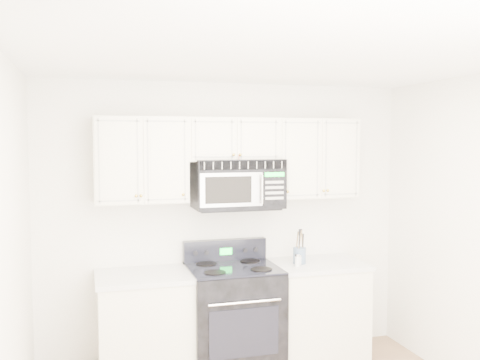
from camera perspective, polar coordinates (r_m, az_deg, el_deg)
name	(u,v)px	position (r m, az deg, el deg)	size (l,w,h in m)	color
room	(297,260)	(3.47, 6.06, -8.53)	(3.51, 3.51, 2.61)	#937651
base_cabinet_left	(147,330)	(4.88, -9.89, -15.47)	(0.86, 0.65, 0.92)	beige
base_cabinet_right	(317,313)	(5.28, 8.19, -13.89)	(0.86, 0.65, 0.92)	beige
range	(233,316)	(4.97, -0.74, -14.30)	(0.80, 0.72, 1.13)	black
upper_cabinets	(231,155)	(4.89, -0.93, 2.70)	(2.44, 0.37, 0.75)	beige
microwave	(238,183)	(4.87, -0.25, -0.37)	(0.81, 0.45, 0.45)	black
utensil_crock	(299,255)	(5.05, 6.36, -7.91)	(0.12, 0.12, 0.32)	slate
shaker_salt	(300,260)	(5.02, 6.40, -8.45)	(0.04, 0.04, 0.09)	silver
shaker_pepper	(297,260)	(4.94, 6.14, -8.50)	(0.05, 0.05, 0.11)	silver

